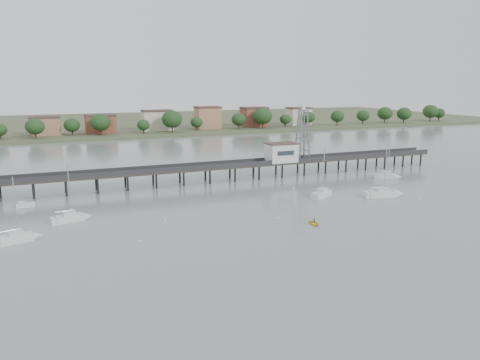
# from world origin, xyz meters

# --- Properties ---
(ground_plane) EXTENTS (500.00, 500.00, 0.00)m
(ground_plane) POSITION_xyz_m (0.00, 0.00, 0.00)
(ground_plane) COLOR slate
(ground_plane) RESTS_ON ground
(pier) EXTENTS (150.00, 5.00, 5.50)m
(pier) POSITION_xyz_m (0.00, 60.00, 3.79)
(pier) COLOR #2D2823
(pier) RESTS_ON ground
(pier_building) EXTENTS (8.40, 5.40, 5.30)m
(pier_building) POSITION_xyz_m (25.00, 60.00, 6.67)
(pier_building) COLOR silver
(pier_building) RESTS_ON ground
(lattice_tower) EXTENTS (3.20, 3.20, 15.50)m
(lattice_tower) POSITION_xyz_m (31.50, 60.00, 11.10)
(lattice_tower) COLOR slate
(lattice_tower) RESTS_ON ground
(sailboat_b) EXTENTS (7.31, 3.57, 11.74)m
(sailboat_b) POSITION_xyz_m (-30.76, 36.92, 0.65)
(sailboat_b) COLOR silver
(sailboat_b) RESTS_ON ground
(sailboat_e) EXTENTS (6.51, 5.02, 10.89)m
(sailboat_e) POSITION_xyz_m (50.71, 45.69, 0.66)
(sailboat_e) COLOR silver
(sailboat_e) RESTS_ON ground
(sailboat_a) EXTENTS (7.14, 3.78, 11.46)m
(sailboat_a) POSITION_xyz_m (-39.47, 28.08, 0.65)
(sailboat_a) COLOR silver
(sailboat_a) RESTS_ON ground
(sailboat_c) EXTENTS (7.52, 5.52, 12.33)m
(sailboat_c) POSITION_xyz_m (23.58, 35.66, 0.65)
(sailboat_c) COLOR silver
(sailboat_c) RESTS_ON ground
(sailboat_d) EXTENTS (9.27, 4.40, 14.68)m
(sailboat_d) POSITION_xyz_m (36.83, 29.65, 0.64)
(sailboat_d) COLOR silver
(sailboat_d) RESTS_ON ground
(white_tender) EXTENTS (3.80, 1.91, 1.42)m
(white_tender) POSITION_xyz_m (-39.76, 51.30, 0.44)
(white_tender) COLOR silver
(white_tender) RESTS_ON ground
(yellow_dinghy) EXTENTS (2.04, 0.68, 2.82)m
(yellow_dinghy) POSITION_xyz_m (9.92, 17.64, 0.00)
(yellow_dinghy) COLOR yellow
(yellow_dinghy) RESTS_ON ground
(dinghy_occupant) EXTENTS (0.68, 1.10, 0.25)m
(dinghy_occupant) POSITION_xyz_m (9.92, 17.64, 0.00)
(dinghy_occupant) COLOR black
(dinghy_occupant) RESTS_ON ground
(mooring_buoys) EXTENTS (82.83, 24.89, 0.39)m
(mooring_buoys) POSITION_xyz_m (-1.71, 28.78, 0.08)
(mooring_buoys) COLOR beige
(mooring_buoys) RESTS_ON ground
(far_shore) EXTENTS (500.00, 170.00, 10.40)m
(far_shore) POSITION_xyz_m (0.36, 239.58, 0.95)
(far_shore) COLOR #475133
(far_shore) RESTS_ON ground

